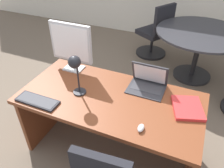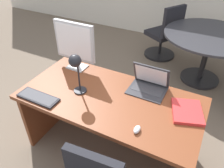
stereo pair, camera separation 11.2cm
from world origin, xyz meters
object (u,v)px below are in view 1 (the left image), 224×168
(mouse, at_px, (141,128))
(book, at_px, (188,108))
(monitor, at_px, (71,44))
(meeting_chair_near, at_px, (155,35))
(desk_lamp, at_px, (75,67))
(meeting_table, at_px, (199,43))
(laptop, at_px, (148,80))
(desk, at_px, (112,111))
(keyboard, at_px, (37,101))

(mouse, relative_size, book, 0.24)
(book, bearing_deg, monitor, 171.91)
(meeting_chair_near, bearing_deg, monitor, -101.77)
(desk_lamp, relative_size, meeting_chair_near, 0.41)
(book, relative_size, meeting_table, 0.27)
(book, bearing_deg, mouse, -127.72)
(monitor, height_order, desk_lamp, monitor)
(laptop, bearing_deg, meeting_table, 77.09)
(desk_lamp, xyz_separation_m, meeting_chair_near, (0.15, 2.39, -0.65))
(laptop, distance_m, desk_lamp, 0.70)
(desk_lamp, bearing_deg, mouse, -16.04)
(book, bearing_deg, desk, -174.34)
(monitor, height_order, meeting_table, monitor)
(desk, xyz_separation_m, meeting_table, (0.63, 1.82, 0.04))
(meeting_table, bearing_deg, meeting_chair_near, 149.52)
(laptop, relative_size, meeting_chair_near, 0.35)
(desk, bearing_deg, meeting_chair_near, 93.40)
(meeting_chair_near, bearing_deg, laptop, -78.81)
(desk, bearing_deg, keyboard, -147.24)
(desk_lamp, distance_m, meeting_chair_near, 2.48)
(book, relative_size, meeting_chair_near, 0.37)
(laptop, height_order, desk_lamp, desk_lamp)
(mouse, bearing_deg, desk_lamp, 163.96)
(desk, distance_m, mouse, 0.54)
(desk_lamp, height_order, meeting_table, desk_lamp)
(mouse, bearing_deg, meeting_table, 83.16)
(laptop, bearing_deg, desk_lamp, -146.67)
(keyboard, xyz_separation_m, mouse, (0.94, 0.05, 0.01))
(desk_lamp, bearing_deg, meeting_table, 64.75)
(desk, height_order, meeting_chair_near, meeting_chair_near)
(book, bearing_deg, meeting_chair_near, 109.98)
(meeting_table, distance_m, meeting_chair_near, 0.90)
(laptop, relative_size, desk_lamp, 0.86)
(laptop, relative_size, book, 0.95)
(monitor, relative_size, mouse, 5.99)
(keyboard, bearing_deg, laptop, 36.03)
(keyboard, height_order, book, book)
(mouse, relative_size, meeting_table, 0.06)
(book, xyz_separation_m, meeting_chair_near, (-0.80, 2.20, -0.37))
(laptop, height_order, meeting_table, laptop)
(desk, height_order, book, book)
(keyboard, relative_size, meeting_table, 0.30)
(monitor, bearing_deg, desk_lamp, -53.53)
(keyboard, height_order, desk_lamp, desk_lamp)
(desk, bearing_deg, book, 5.66)
(laptop, xyz_separation_m, book, (0.40, -0.17, -0.06))
(monitor, distance_m, meeting_chair_near, 2.17)
(mouse, height_order, meeting_table, mouse)
(desk, distance_m, monitor, 0.79)
(mouse, distance_m, meeting_chair_near, 2.66)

